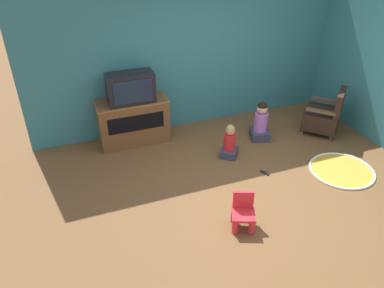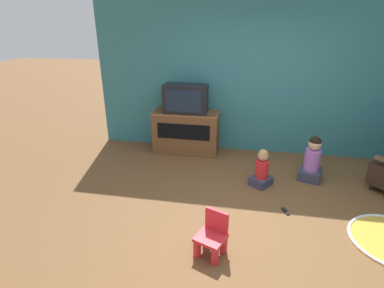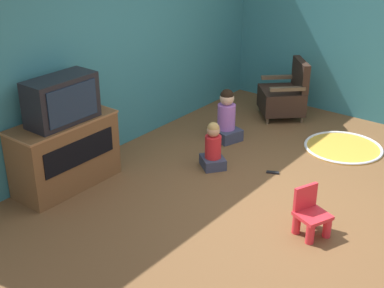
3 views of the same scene
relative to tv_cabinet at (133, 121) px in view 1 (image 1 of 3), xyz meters
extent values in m
plane|color=brown|center=(1.27, -1.92, -0.40)|extent=(30.00, 30.00, 0.00)
cube|color=teal|center=(1.18, 0.34, 1.03)|extent=(5.80, 0.12, 2.87)
cube|color=brown|center=(0.00, 0.00, -0.01)|extent=(1.18, 0.51, 0.78)
cube|color=#90603A|center=(0.00, 0.00, 0.37)|extent=(1.21, 0.52, 0.02)
cube|color=black|center=(0.00, -0.26, 0.08)|extent=(0.95, 0.01, 0.28)
cube|color=black|center=(0.00, -0.04, 0.63)|extent=(0.78, 0.36, 0.50)
cube|color=#142338|center=(0.00, -0.22, 0.63)|extent=(0.64, 0.02, 0.39)
cylinder|color=brown|center=(3.31, -0.52, -0.35)|extent=(0.04, 0.04, 0.10)
cylinder|color=brown|center=(2.93, -0.87, -0.35)|extent=(0.04, 0.04, 0.10)
cylinder|color=brown|center=(3.66, -0.88, -0.35)|extent=(0.04, 0.04, 0.10)
cylinder|color=brown|center=(3.28, -1.24, -0.35)|extent=(0.04, 0.04, 0.10)
cube|color=black|center=(3.30, -0.88, -0.14)|extent=(0.85, 0.85, 0.33)
cube|color=black|center=(3.47, -1.06, 0.24)|extent=(0.49, 0.47, 0.43)
cube|color=brown|center=(3.49, -0.69, 0.13)|extent=(0.40, 0.42, 0.05)
cube|color=brown|center=(3.10, -1.06, 0.13)|extent=(0.40, 0.42, 0.05)
cylinder|color=red|center=(0.66, -2.68, -0.29)|extent=(0.08, 0.08, 0.23)
cylinder|color=red|center=(0.86, -2.76, -0.29)|extent=(0.08, 0.08, 0.23)
cylinder|color=red|center=(0.74, -2.50, -0.29)|extent=(0.08, 0.08, 0.23)
cylinder|color=red|center=(0.93, -2.58, -0.29)|extent=(0.08, 0.08, 0.23)
cube|color=red|center=(0.80, -2.63, -0.19)|extent=(0.38, 0.37, 0.04)
cube|color=red|center=(0.84, -2.51, -0.05)|extent=(0.26, 0.13, 0.25)
cylinder|color=gold|center=(2.84, -2.07, -0.40)|extent=(1.01, 1.01, 0.01)
torus|color=silver|center=(2.84, -2.07, -0.39)|extent=(1.01, 1.01, 0.04)
cube|color=#33384C|center=(2.13, -0.70, -0.32)|extent=(0.41, 0.44, 0.16)
cylinder|color=#A566BF|center=(2.13, -0.70, -0.08)|extent=(0.24, 0.24, 0.34)
sphere|color=#D8AD8C|center=(2.13, -0.70, 0.19)|extent=(0.19, 0.19, 0.19)
sphere|color=black|center=(2.13, -0.70, 0.22)|extent=(0.18, 0.18, 0.18)
cube|color=#33384C|center=(1.36, -1.04, -0.34)|extent=(0.39, 0.39, 0.13)
cylinder|color=red|center=(1.36, -1.04, -0.13)|extent=(0.20, 0.20, 0.28)
sphere|color=tan|center=(1.36, -1.04, 0.08)|extent=(0.16, 0.16, 0.16)
sphere|color=tan|center=(1.36, -1.04, 0.11)|extent=(0.15, 0.15, 0.15)
cube|color=black|center=(1.67, -1.70, -0.39)|extent=(0.10, 0.15, 0.02)
camera|label=1|loc=(-1.07, -5.74, 3.05)|focal=35.00mm
camera|label=2|loc=(1.06, -5.14, 1.92)|focal=28.00mm
camera|label=3|loc=(-3.33, -4.39, 2.58)|focal=50.00mm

